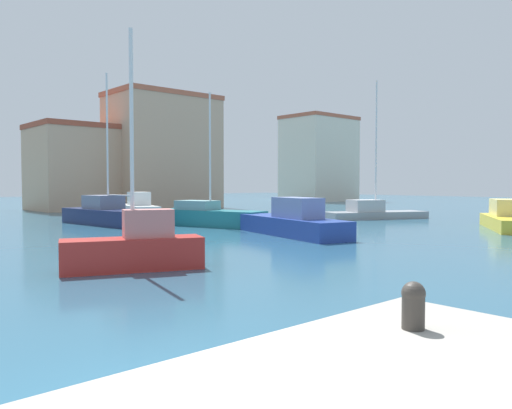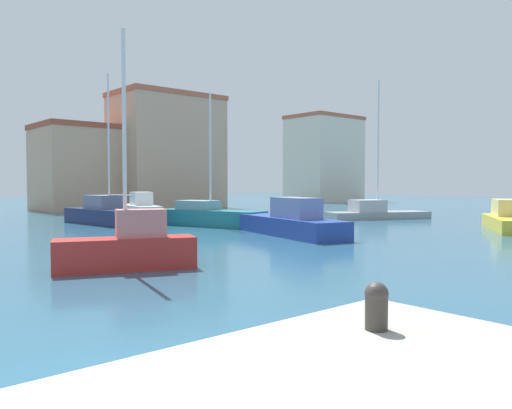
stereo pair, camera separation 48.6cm
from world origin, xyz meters
name	(u,v)px [view 1 (the left image)]	position (x,y,z in m)	size (l,w,h in m)	color
water	(204,227)	(15.00, 20.00, 0.00)	(160.00, 160.00, 0.00)	#285670
mooring_bollard	(413,304)	(1.84, -1.97, 1.34)	(0.25, 0.25, 0.51)	#38332D
sailboat_grey_behind_lamppost	(373,212)	(28.43, 17.38, 0.51)	(7.95, 5.13, 10.13)	gray
sailboat_red_far_left	(135,247)	(4.49, 8.97, 0.70)	(4.30, 2.61, 7.21)	#B22823
motorboat_white_outer_mooring	(138,209)	(16.47, 30.71, 0.65)	(3.34, 6.69, 1.95)	white
sailboat_navy_inner_mooring	(107,214)	(11.51, 25.55, 0.67)	(3.10, 7.70, 9.55)	#19234C
motorboat_yellow_distant_east	(511,219)	(27.20, 7.09, 0.58)	(7.17, 5.77, 1.69)	gold
sailboat_teal_distant_north	(208,216)	(15.53, 20.22, 0.63)	(3.84, 7.32, 8.09)	#1E707A
motorboat_blue_mid_harbor	(293,222)	(15.37, 12.89, 0.66)	(3.75, 7.88, 1.92)	#233D93
yacht_club	(75,167)	(17.19, 44.54, 4.19)	(7.87, 7.45, 8.35)	tan
waterfront_apartments	(163,151)	(25.78, 42.11, 6.01)	(11.02, 7.14, 12.00)	tan
warehouse_block	(319,159)	(53.44, 44.48, 6.16)	(9.93, 7.36, 12.30)	beige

